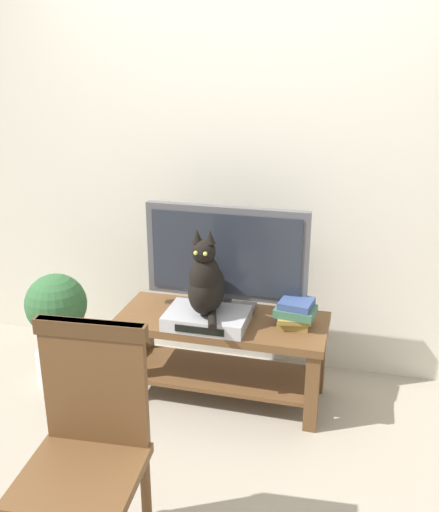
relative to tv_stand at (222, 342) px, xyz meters
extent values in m
plane|color=gray|center=(0.03, -0.60, -0.34)|extent=(12.00, 12.00, 0.00)
cube|color=beige|center=(0.03, 0.53, 1.06)|extent=(7.00, 0.12, 2.80)
cube|color=brown|center=(0.00, 0.00, 0.13)|extent=(1.16, 0.47, 0.04)
cube|color=brown|center=(-0.53, -0.19, -0.12)|extent=(0.07, 0.07, 0.44)
cube|color=brown|center=(0.53, -0.19, -0.12)|extent=(0.07, 0.07, 0.44)
cube|color=brown|center=(-0.53, 0.19, -0.12)|extent=(0.07, 0.07, 0.44)
cube|color=brown|center=(0.53, 0.19, -0.12)|extent=(0.07, 0.07, 0.44)
cube|color=brown|center=(0.00, 0.00, -0.20)|extent=(1.06, 0.39, 0.02)
cube|color=#4C4C51|center=(0.00, 0.10, 0.16)|extent=(0.32, 0.20, 0.03)
cube|color=#4C4C51|center=(0.00, 0.10, 0.21)|extent=(0.06, 0.04, 0.06)
cube|color=#4C4C51|center=(0.00, 0.10, 0.50)|extent=(0.90, 0.05, 0.52)
cube|color=#232833|center=(0.00, 0.07, 0.50)|extent=(0.83, 0.01, 0.45)
sphere|color=#2672F2|center=(0.43, 0.07, 0.26)|extent=(0.01, 0.01, 0.01)
cube|color=#ADADB2|center=(-0.06, -0.09, 0.19)|extent=(0.44, 0.29, 0.08)
cube|color=black|center=(-0.06, -0.24, 0.19)|extent=(0.26, 0.01, 0.04)
ellipsoid|color=black|center=(-0.06, -0.09, 0.36)|extent=(0.19, 0.29, 0.26)
ellipsoid|color=black|center=(-0.06, -0.13, 0.44)|extent=(0.16, 0.19, 0.24)
sphere|color=black|center=(-0.06, -0.15, 0.58)|extent=(0.12, 0.12, 0.12)
cone|color=black|center=(-0.09, -0.15, 0.66)|extent=(0.06, 0.06, 0.07)
cone|color=black|center=(-0.02, -0.15, 0.66)|extent=(0.06, 0.06, 0.07)
sphere|color=#B2C64C|center=(-0.08, -0.20, 0.59)|extent=(0.02, 0.02, 0.02)
sphere|color=#B2C64C|center=(-0.03, -0.20, 0.59)|extent=(0.02, 0.02, 0.02)
cylinder|color=black|center=(0.00, -0.20, 0.25)|extent=(0.11, 0.24, 0.04)
cylinder|color=brown|center=(-0.37, -1.15, -0.12)|extent=(0.04, 0.04, 0.45)
cylinder|color=brown|center=(-0.01, -1.12, -0.12)|extent=(0.04, 0.04, 0.45)
cube|color=brown|center=(-0.18, -1.32, 0.13)|extent=(0.45, 0.45, 0.04)
cube|color=brown|center=(-0.19, -1.13, 0.40)|extent=(0.40, 0.07, 0.50)
cube|color=#4D331C|center=(-0.19, -1.13, 0.62)|extent=(0.42, 0.08, 0.06)
cube|color=olive|center=(0.39, 0.02, 0.17)|extent=(0.17, 0.18, 0.04)
cube|color=olive|center=(0.39, 0.01, 0.20)|extent=(0.20, 0.19, 0.02)
cube|color=#38664C|center=(0.40, 0.01, 0.24)|extent=(0.22, 0.18, 0.04)
cube|color=#33477A|center=(0.40, 0.02, 0.28)|extent=(0.19, 0.19, 0.04)
cylinder|color=beige|center=(-0.97, -0.08, -0.24)|extent=(0.30, 0.30, 0.20)
cylinder|color=#332319|center=(-0.97, -0.08, -0.15)|extent=(0.28, 0.28, 0.02)
cylinder|color=#4C3823|center=(-0.97, -0.08, -0.06)|extent=(0.04, 0.04, 0.16)
sphere|color=#2D5B33|center=(-0.97, -0.08, 0.16)|extent=(0.35, 0.35, 0.35)
camera|label=1|loc=(0.72, -2.79, 1.55)|focal=40.64mm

